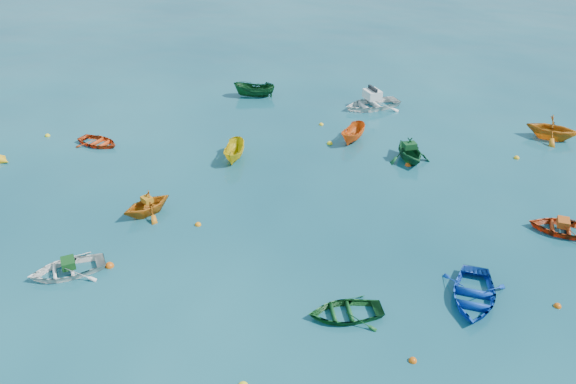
% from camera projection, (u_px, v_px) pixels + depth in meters
% --- Properties ---
extents(ground, '(160.00, 160.00, 0.00)m').
position_uv_depth(ground, '(238.00, 249.00, 25.59)').
color(ground, '#0A394A').
rests_on(ground, ground).
extents(dinghy_white_near, '(3.71, 3.84, 0.65)m').
position_uv_depth(dinghy_white_near, '(68.00, 273.00, 24.07)').
color(dinghy_white_near, silver).
rests_on(dinghy_white_near, ground).
extents(dinghy_blue_se, '(3.11, 3.94, 0.74)m').
position_uv_depth(dinghy_blue_se, '(472.00, 300.00, 22.59)').
color(dinghy_blue_se, '#0D39A4').
rests_on(dinghy_blue_se, ground).
extents(dinghy_orange_w, '(2.92, 3.14, 1.35)m').
position_uv_depth(dinghy_orange_w, '(148.00, 214.00, 28.15)').
color(dinghy_orange_w, orange).
rests_on(dinghy_orange_w, ground).
extents(sampan_yellow_mid, '(2.01, 3.00, 1.09)m').
position_uv_depth(sampan_yellow_mid, '(235.00, 159.00, 33.40)').
color(sampan_yellow_mid, gold).
rests_on(sampan_yellow_mid, ground).
extents(dinghy_green_e, '(3.58, 3.37, 0.60)m').
position_uv_depth(dinghy_green_e, '(345.00, 316.00, 21.79)').
color(dinghy_green_e, '#124E1D').
rests_on(dinghy_green_e, ground).
extents(dinghy_red_nw, '(2.84, 2.04, 0.59)m').
position_uv_depth(dinghy_red_nw, '(99.00, 145.00, 35.09)').
color(dinghy_red_nw, red).
rests_on(dinghy_red_nw, ground).
extents(sampan_orange_n, '(1.09, 2.82, 1.09)m').
position_uv_depth(sampan_orange_n, '(353.00, 141.00, 35.59)').
color(sampan_orange_n, orange).
rests_on(sampan_orange_n, ground).
extents(dinghy_green_n, '(3.73, 3.78, 1.51)m').
position_uv_depth(dinghy_green_n, '(409.00, 160.00, 33.21)').
color(dinghy_green_n, '#124F27').
rests_on(dinghy_green_n, ground).
extents(dinghy_red_ne, '(3.48, 2.70, 0.66)m').
position_uv_depth(dinghy_red_ne, '(563.00, 232.00, 26.77)').
color(dinghy_red_ne, '#AC330E').
rests_on(dinghy_red_ne, ground).
extents(dinghy_orange_far, '(3.16, 2.73, 1.65)m').
position_uv_depth(dinghy_orange_far, '(550.00, 139.00, 35.87)').
color(dinghy_orange_far, orange).
rests_on(dinghy_orange_far, ground).
extents(sampan_green_far, '(3.29, 2.25, 1.19)m').
position_uv_depth(sampan_green_far, '(254.00, 97.00, 42.34)').
color(sampan_green_far, '#0F411B').
rests_on(sampan_green_far, ground).
extents(motorboat_white, '(4.97, 5.08, 1.46)m').
position_uv_depth(motorboat_white, '(371.00, 108.00, 40.45)').
color(motorboat_white, white).
rests_on(motorboat_white, ground).
extents(tarp_green_a, '(0.90, 0.87, 0.35)m').
position_uv_depth(tarp_green_a, '(68.00, 263.00, 23.85)').
color(tarp_green_a, '#114717').
rests_on(tarp_green_a, dinghy_white_near).
extents(tarp_orange_a, '(0.67, 0.59, 0.27)m').
position_uv_depth(tarp_orange_a, '(147.00, 200.00, 27.77)').
color(tarp_orange_a, '#C77714').
rests_on(tarp_orange_a, dinghy_orange_w).
extents(tarp_green_b, '(0.93, 0.90, 0.36)m').
position_uv_depth(tarp_green_b, '(410.00, 146.00, 32.83)').
color(tarp_green_b, '#11441C').
rests_on(tarp_green_b, dinghy_green_n).
extents(tarp_orange_b, '(0.62, 0.76, 0.34)m').
position_uv_depth(tarp_orange_b, '(563.00, 223.00, 26.54)').
color(tarp_orange_b, '#B74912').
rests_on(tarp_orange_b, dinghy_red_ne).
extents(buoy_or_a, '(0.39, 0.39, 0.39)m').
position_uv_depth(buoy_or_a, '(110.00, 266.00, 24.46)').
color(buoy_or_a, '#E5590C').
rests_on(buoy_or_a, ground).
extents(buoy_or_b, '(0.30, 0.30, 0.30)m').
position_uv_depth(buoy_or_b, '(413.00, 361.00, 19.79)').
color(buoy_or_b, '#D6570B').
rests_on(buoy_or_b, ground).
extents(buoy_ye_b, '(0.33, 0.33, 0.33)m').
position_uv_depth(buoy_ye_b, '(48.00, 136.00, 36.20)').
color(buoy_ye_b, yellow).
rests_on(buoy_ye_b, ground).
extents(buoy_or_c, '(0.32, 0.32, 0.32)m').
position_uv_depth(buoy_or_c, '(198.00, 225.00, 27.26)').
color(buoy_or_c, orange).
rests_on(buoy_or_c, ground).
extents(buoy_ye_c, '(0.37, 0.37, 0.37)m').
position_uv_depth(buoy_ye_c, '(330.00, 144.00, 35.18)').
color(buoy_ye_c, yellow).
rests_on(buoy_ye_c, ground).
extents(buoy_or_d, '(0.30, 0.30, 0.30)m').
position_uv_depth(buoy_or_d, '(557.00, 307.00, 22.23)').
color(buoy_or_d, '#D3560B').
rests_on(buoy_or_d, ground).
extents(buoy_ye_d, '(0.31, 0.31, 0.31)m').
position_uv_depth(buoy_ye_d, '(321.00, 125.00, 37.76)').
color(buoy_ye_d, yellow).
rests_on(buoy_ye_d, ground).
extents(buoy_or_e, '(0.36, 0.36, 0.36)m').
position_uv_depth(buoy_or_e, '(408.00, 165.00, 32.67)').
color(buoy_or_e, '#D0470B').
rests_on(buoy_or_e, ground).
extents(buoy_ye_e, '(0.34, 0.34, 0.34)m').
position_uv_depth(buoy_ye_e, '(516.00, 158.00, 33.45)').
color(buoy_ye_e, yellow).
rests_on(buoy_ye_e, ground).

